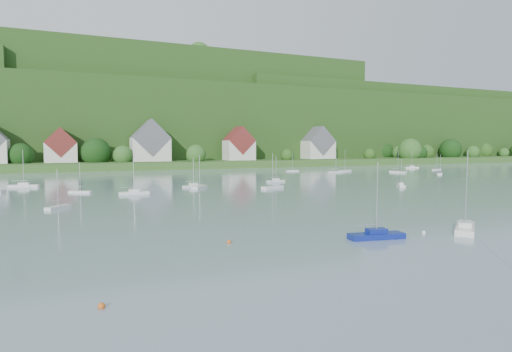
# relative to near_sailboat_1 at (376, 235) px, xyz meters

# --- Properties ---
(far_shore_strip) EXTENTS (600.00, 60.00, 3.00)m
(far_shore_strip) POSITION_rel_near_sailboat_1_xyz_m (-3.38, 163.20, 1.06)
(far_shore_strip) COLOR #2B5720
(far_shore_strip) RESTS_ON ground
(forested_ridge) EXTENTS (620.00, 181.22, 69.89)m
(forested_ridge) POSITION_rel_near_sailboat_1_xyz_m (-2.98, 231.77, 22.45)
(forested_ridge) COLOR #173C13
(forested_ridge) RESTS_ON ground
(village_building_1) EXTENTS (12.00, 9.36, 14.00)m
(village_building_1) POSITION_rel_near_sailboat_1_xyz_m (-33.38, 152.20, 8.32)
(village_building_1) COLOR beige
(village_building_1) RESTS_ON far_shore_strip
(village_building_2) EXTENTS (16.00, 11.44, 18.00)m
(village_building_2) POSITION_rel_near_sailboat_1_xyz_m (1.62, 151.20, 9.84)
(village_building_2) COLOR beige
(village_building_2) RESTS_ON far_shore_strip
(village_building_3) EXTENTS (13.00, 10.40, 15.50)m
(village_building_3) POSITION_rel_near_sailboat_1_xyz_m (41.62, 149.20, 8.99)
(village_building_3) COLOR beige
(village_building_3) RESTS_ON far_shore_strip
(village_building_4) EXTENTS (15.00, 10.40, 16.50)m
(village_building_4) POSITION_rel_near_sailboat_1_xyz_m (86.62, 153.20, 9.15)
(village_building_4) COLOR beige
(village_building_4) RESTS_ON far_shore_strip
(near_sailboat_1) EXTENTS (6.15, 2.62, 8.05)m
(near_sailboat_1) POSITION_rel_near_sailboat_1_xyz_m (0.00, 0.00, 0.00)
(near_sailboat_1) COLOR navy
(near_sailboat_1) RESTS_ON ground
(near_sailboat_3) EXTENTS (6.47, 5.79, 9.19)m
(near_sailboat_3) POSITION_rel_near_sailboat_1_xyz_m (11.69, -0.96, 0.03)
(near_sailboat_3) COLOR silver
(near_sailboat_3) RESTS_ON ground
(mooring_buoy_0) EXTENTS (0.45, 0.45, 0.45)m
(mooring_buoy_0) POSITION_rel_near_sailboat_1_xyz_m (-27.65, -8.92, -0.44)
(mooring_buoy_0) COLOR #D65D1B
(mooring_buoy_0) RESTS_ON ground
(mooring_buoy_1) EXTENTS (0.42, 0.42, 0.42)m
(mooring_buoy_1) POSITION_rel_near_sailboat_1_xyz_m (6.58, 0.06, -0.44)
(mooring_buoy_1) COLOR white
(mooring_buoy_1) RESTS_ON ground
(mooring_buoy_3) EXTENTS (0.44, 0.44, 0.44)m
(mooring_buoy_3) POSITION_rel_near_sailboat_1_xyz_m (-14.86, 4.18, -0.44)
(mooring_buoy_3) COLOR #D65D1B
(mooring_buoy_3) RESTS_ON ground
(far_sailboat_cluster) EXTENTS (206.74, 81.09, 8.71)m
(far_sailboat_cluster) POSITION_rel_near_sailboat_1_xyz_m (5.83, 77.50, -0.07)
(far_sailboat_cluster) COLOR silver
(far_sailboat_cluster) RESTS_ON ground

